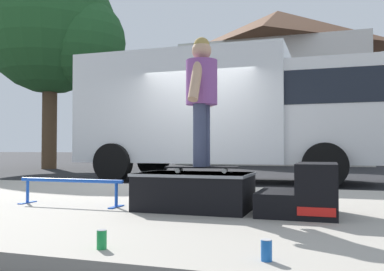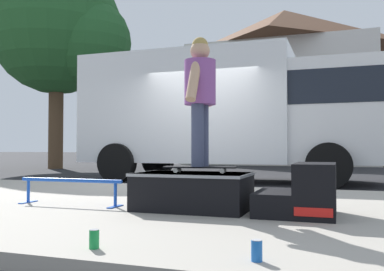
% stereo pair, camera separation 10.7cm
% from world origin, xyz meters
% --- Properties ---
extents(ground_plane, '(140.00, 140.00, 0.00)m').
position_xyz_m(ground_plane, '(0.00, 0.00, 0.00)').
color(ground_plane, black).
extents(sidewalk_slab, '(50.00, 5.00, 0.12)m').
position_xyz_m(sidewalk_slab, '(0.00, -3.00, 0.06)').
color(sidewalk_slab, '#A8A093').
rests_on(sidewalk_slab, ground).
extents(skate_box, '(1.21, 0.77, 0.40)m').
position_xyz_m(skate_box, '(1.33, -3.35, 0.33)').
color(skate_box, black).
rests_on(skate_box, sidewalk_slab).
extents(kicker_ramp, '(0.76, 0.79, 0.52)m').
position_xyz_m(kicker_ramp, '(2.48, -3.36, 0.33)').
color(kicker_ramp, black).
rests_on(kicker_ramp, sidewalk_slab).
extents(grind_rail, '(1.36, 0.28, 0.31)m').
position_xyz_m(grind_rail, '(-0.17, -3.44, 0.35)').
color(grind_rail, blue).
rests_on(grind_rail, sidewalk_slab).
extents(skateboard, '(0.80, 0.32, 0.07)m').
position_xyz_m(skateboard, '(1.40, -3.32, 0.57)').
color(skateboard, black).
rests_on(skateboard, skate_box).
extents(skater_kid, '(0.34, 0.72, 1.41)m').
position_xyz_m(skater_kid, '(1.40, -3.32, 1.42)').
color(skater_kid, '#3F4766').
rests_on(skater_kid, skateboard).
extents(soda_can, '(0.07, 0.07, 0.13)m').
position_xyz_m(soda_can, '(1.29, -5.23, 0.18)').
color(soda_can, '#198C3F').
rests_on(soda_can, sidewalk_slab).
extents(soda_can_b, '(0.07, 0.07, 0.13)m').
position_xyz_m(soda_can_b, '(2.36, -5.19, 0.18)').
color(soda_can_b, '#1959B2').
rests_on(soda_can_b, sidewalk_slab).
extents(box_truck, '(6.91, 2.63, 3.05)m').
position_xyz_m(box_truck, '(0.30, 2.20, 1.70)').
color(box_truck, white).
rests_on(box_truck, ground).
extents(street_tree_main, '(5.61, 5.10, 8.02)m').
position_xyz_m(street_tree_main, '(-7.29, 6.05, 5.31)').
color(street_tree_main, brown).
rests_on(street_tree_main, ground).
extents(house_behind, '(9.54, 8.23, 8.40)m').
position_xyz_m(house_behind, '(0.04, 15.62, 4.24)').
color(house_behind, silver).
rests_on(house_behind, ground).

